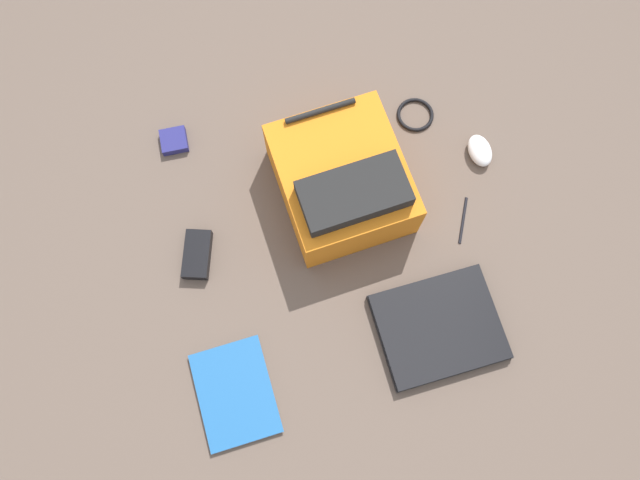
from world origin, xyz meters
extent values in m
plane|color=brown|center=(0.00, 0.00, 0.00)|extent=(3.46, 3.46, 0.00)
cube|color=orange|center=(0.05, 0.14, 0.08)|extent=(0.43, 0.46, 0.17)
cube|color=black|center=(0.07, 0.06, 0.19)|extent=(0.31, 0.22, 0.05)
cylinder|color=black|center=(0.00, 0.31, 0.18)|extent=(0.20, 0.07, 0.02)
cube|color=black|center=(0.30, -0.28, 0.01)|extent=(0.38, 0.34, 0.02)
cube|color=black|center=(0.30, -0.28, 0.03)|extent=(0.38, 0.33, 0.01)
cube|color=silver|center=(-0.26, -0.42, 0.01)|extent=(0.25, 0.29, 0.01)
cube|color=#1E5999|center=(-0.26, -0.42, 0.01)|extent=(0.25, 0.30, 0.00)
ellipsoid|color=silver|center=(0.47, 0.24, 0.02)|extent=(0.09, 0.12, 0.04)
torus|color=black|center=(0.29, 0.37, 0.01)|extent=(0.11, 0.11, 0.01)
cube|color=black|center=(-0.37, -0.04, 0.02)|extent=(0.09, 0.15, 0.03)
cylinder|color=black|center=(0.40, 0.03, 0.00)|extent=(0.05, 0.14, 0.01)
cube|color=navy|center=(-0.44, 0.32, 0.01)|extent=(0.09, 0.09, 0.03)
camera|label=1|loc=(-0.04, -0.49, 1.64)|focal=33.29mm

